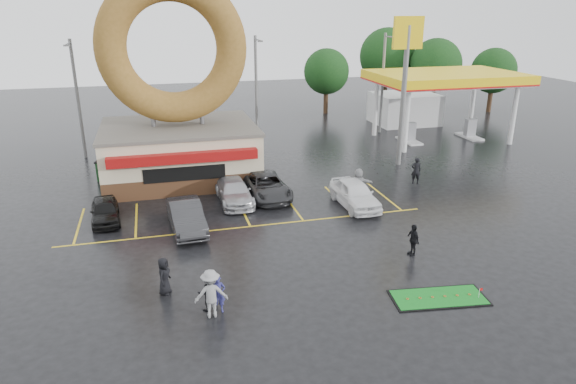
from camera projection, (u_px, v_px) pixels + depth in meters
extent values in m
plane|color=black|center=(264.00, 254.00, 24.68)|extent=(120.00, 120.00, 0.00)
cube|color=#472B19|center=(182.00, 169.00, 35.56)|extent=(10.00, 8.00, 1.20)
cube|color=beige|center=(180.00, 144.00, 34.97)|extent=(10.00, 8.00, 2.30)
cube|color=#59544C|center=(178.00, 126.00, 34.54)|extent=(10.20, 8.20, 0.20)
cube|color=maroon|center=(184.00, 158.00, 30.97)|extent=(9.00, 0.60, 0.60)
cylinder|color=slate|center=(153.00, 117.00, 33.91)|extent=(0.30, 0.30, 1.20)
cylinder|color=slate|center=(202.00, 115.00, 34.68)|extent=(0.30, 0.30, 1.20)
torus|color=brown|center=(173.00, 48.00, 32.80)|extent=(9.60, 2.00, 9.60)
cylinder|color=silver|center=(406.00, 122.00, 41.06)|extent=(0.40, 0.40, 5.00)
cylinder|color=silver|center=(514.00, 115.00, 43.47)|extent=(0.40, 0.40, 5.00)
cylinder|color=silver|center=(376.00, 108.00, 46.51)|extent=(0.40, 0.40, 5.00)
cylinder|color=silver|center=(472.00, 103.00, 48.92)|extent=(0.40, 0.40, 5.00)
cube|color=silver|center=(446.00, 80.00, 44.05)|extent=(12.00, 8.00, 0.50)
cube|color=yellow|center=(446.00, 76.00, 43.95)|extent=(12.30, 8.30, 0.70)
cube|color=#99999E|center=(410.00, 132.00, 44.81)|extent=(0.90, 0.60, 1.60)
cube|color=#99999E|center=(470.00, 128.00, 46.26)|extent=(0.90, 0.60, 1.60)
cube|color=silver|center=(405.00, 109.00, 51.69)|extent=(6.00, 5.00, 3.00)
cylinder|color=slate|center=(403.00, 98.00, 37.00)|extent=(0.36, 0.36, 10.00)
cube|color=yellow|center=(408.00, 33.00, 35.46)|extent=(2.20, 0.30, 2.20)
cylinder|color=slate|center=(78.00, 100.00, 38.91)|extent=(0.24, 0.24, 9.00)
cylinder|color=slate|center=(68.00, 44.00, 36.56)|extent=(0.12, 2.00, 0.12)
cube|color=slate|center=(66.00, 45.00, 35.67)|extent=(0.40, 0.18, 0.12)
cylinder|color=slate|center=(256.00, 91.00, 43.18)|extent=(0.24, 0.24, 9.00)
cylinder|color=slate|center=(258.00, 40.00, 40.84)|extent=(0.12, 2.00, 0.12)
cube|color=slate|center=(260.00, 41.00, 39.95)|extent=(0.40, 0.18, 0.12)
cylinder|color=slate|center=(382.00, 84.00, 46.98)|extent=(0.24, 0.24, 9.00)
cylinder|color=slate|center=(390.00, 37.00, 44.63)|extent=(0.12, 2.00, 0.12)
cube|color=slate|center=(395.00, 38.00, 43.74)|extent=(0.40, 0.18, 0.12)
cylinder|color=#332114|center=(433.00, 98.00, 57.70)|extent=(0.50, 0.50, 2.88)
sphere|color=black|center=(436.00, 64.00, 56.41)|extent=(5.60, 5.60, 5.60)
cylinder|color=#332114|center=(490.00, 101.00, 57.38)|extent=(0.50, 0.50, 2.52)
sphere|color=black|center=(494.00, 71.00, 56.26)|extent=(4.90, 4.90, 4.90)
cylinder|color=#332114|center=(385.00, 93.00, 60.31)|extent=(0.50, 0.50, 3.24)
sphere|color=black|center=(387.00, 56.00, 58.86)|extent=(6.30, 6.30, 6.30)
cylinder|color=#332114|center=(326.00, 102.00, 56.69)|extent=(0.50, 0.50, 2.52)
sphere|color=black|center=(326.00, 71.00, 55.56)|extent=(4.90, 4.90, 4.90)
imported|color=black|center=(105.00, 211.00, 28.25)|extent=(1.80, 3.82, 1.26)
imported|color=#29292B|center=(186.00, 216.00, 27.15)|extent=(1.98, 4.78, 1.54)
imported|color=#A7A7AC|center=(234.00, 191.00, 31.03)|extent=(1.95, 4.68, 1.35)
imported|color=#2B2C2E|center=(266.00, 186.00, 31.88)|extent=(2.61, 5.24, 1.43)
imported|color=white|center=(355.00, 194.00, 30.33)|extent=(1.98, 4.67, 1.57)
imported|color=navy|center=(218.00, 294.00, 19.79)|extent=(0.57, 0.38, 1.56)
imported|color=black|center=(207.00, 292.00, 19.92)|extent=(0.88, 0.76, 1.56)
imported|color=gray|center=(211.00, 294.00, 19.43)|extent=(1.30, 0.79, 1.96)
imported|color=black|center=(164.00, 276.00, 21.06)|extent=(0.77, 0.92, 1.61)
imported|color=black|center=(413.00, 240.00, 24.38)|extent=(0.44, 0.94, 1.57)
imported|color=#999A9C|center=(358.00, 183.00, 31.84)|extent=(1.71, 1.39, 1.83)
imported|color=black|center=(416.00, 171.00, 34.23)|extent=(0.75, 0.59, 1.79)
cube|color=#163A1B|center=(112.00, 170.00, 35.17)|extent=(2.02, 1.57, 1.30)
cube|color=black|center=(439.00, 298.00, 20.95)|extent=(4.06, 2.16, 0.04)
cube|color=#13741E|center=(439.00, 297.00, 20.94)|extent=(3.87, 1.97, 0.03)
cylinder|color=silver|center=(479.00, 293.00, 20.82)|extent=(0.02, 0.02, 0.44)
cube|color=red|center=(481.00, 289.00, 20.77)|extent=(0.14, 0.01, 0.10)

